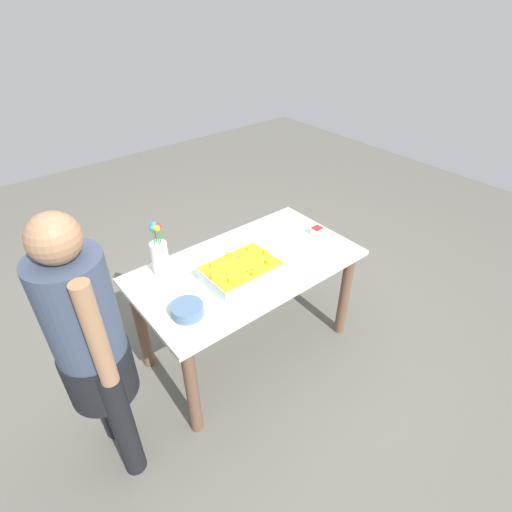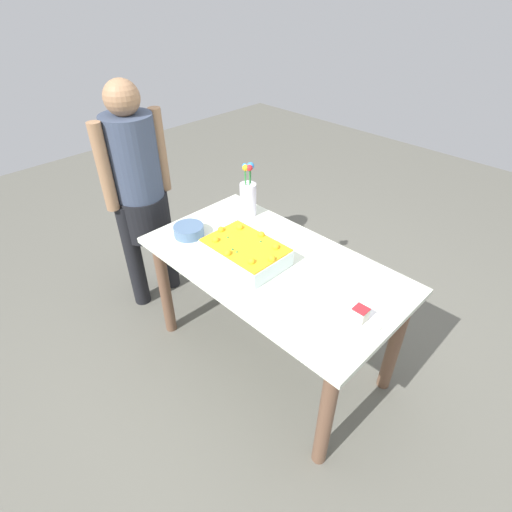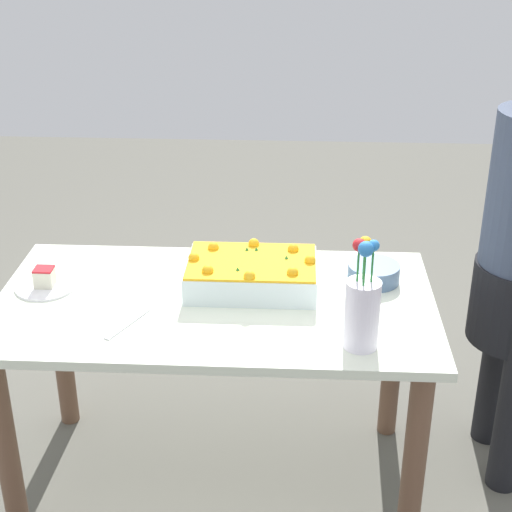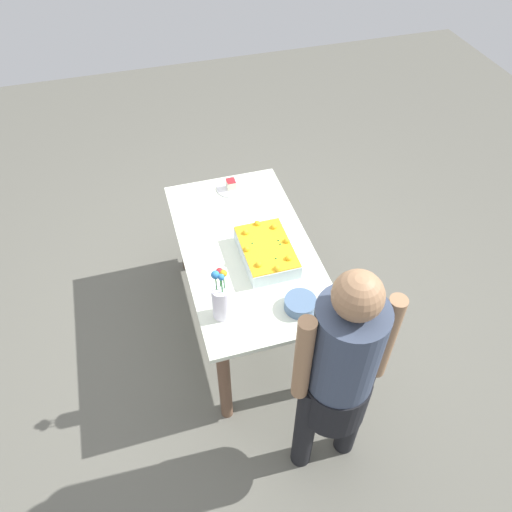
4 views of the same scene
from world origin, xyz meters
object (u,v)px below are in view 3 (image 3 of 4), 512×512
Objects in this scene: flower_vase at (362,308)px; fruit_bowl at (374,273)px; serving_plate_with_slice at (45,283)px; cake_knife at (128,323)px; sheet_cake at (252,273)px.

fruit_bowl is at bearing 80.14° from flower_vase.
serving_plate_with_slice is 0.58× the size of flower_vase.
sheet_cake is at bearing 151.68° from cake_knife.
fruit_bowl is at bearing 5.51° from serving_plate_with_slice.
sheet_cake is 0.40m from fruit_bowl.
fruit_bowl is (0.40, 0.06, -0.02)m from sheet_cake.
cake_knife is (-0.35, -0.25, -0.05)m from sheet_cake.
cake_knife is at bearing -144.54° from sheet_cake.
serving_plate_with_slice is at bearing 163.24° from flower_vase.
serving_plate_with_slice is 0.38m from cake_knife.
serving_plate_with_slice is 1.14× the size of fruit_bowl.
cake_knife is 0.82m from fruit_bowl.
flower_vase is (0.33, -0.34, 0.07)m from sheet_cake.
flower_vase is at bearing -46.05° from sheet_cake.
serving_plate_with_slice is 1.04m from flower_vase.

